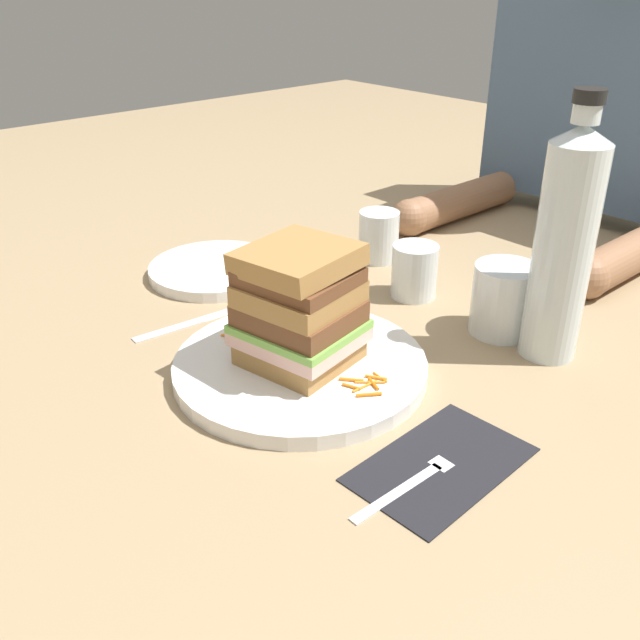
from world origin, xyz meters
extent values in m
plane|color=#9E8460|center=(0.00, 0.00, 0.00)|extent=(3.00, 3.00, 0.00)
cylinder|color=white|center=(-0.01, 0.01, 0.01)|extent=(0.29, 0.29, 0.02)
cube|color=#A87A42|center=(-0.01, 0.01, 0.03)|extent=(0.13, 0.13, 0.02)
cube|color=beige|center=(-0.01, 0.01, 0.05)|extent=(0.14, 0.13, 0.01)
cube|color=#7AB74C|center=(-0.01, 0.01, 0.06)|extent=(0.14, 0.13, 0.01)
cube|color=brown|center=(-0.01, 0.01, 0.08)|extent=(0.13, 0.12, 0.02)
cube|color=#A87A42|center=(-0.01, 0.01, 0.10)|extent=(0.13, 0.13, 0.02)
cube|color=brown|center=(-0.01, 0.01, 0.12)|extent=(0.13, 0.12, 0.02)
cube|color=#A87A42|center=(-0.01, 0.01, 0.14)|extent=(0.12, 0.12, 0.03)
cylinder|color=orange|center=(-0.10, 0.01, 0.02)|extent=(0.01, 0.02, 0.00)
cylinder|color=orange|center=(-0.10, -0.01, 0.02)|extent=(0.01, 0.03, 0.00)
cylinder|color=orange|center=(-0.09, -0.02, 0.02)|extent=(0.02, 0.02, 0.00)
cylinder|color=orange|center=(-0.10, 0.01, 0.02)|extent=(0.01, 0.02, 0.00)
cylinder|color=orange|center=(-0.10, -0.02, 0.02)|extent=(0.03, 0.01, 0.00)
cylinder|color=orange|center=(-0.08, 0.00, 0.02)|extent=(0.01, 0.02, 0.00)
cylinder|color=orange|center=(-0.09, -0.02, 0.02)|extent=(0.02, 0.01, 0.00)
cylinder|color=orange|center=(0.08, 0.02, 0.02)|extent=(0.00, 0.03, 0.00)
cylinder|color=orange|center=(0.09, 0.03, 0.02)|extent=(0.02, 0.01, 0.00)
cylinder|color=orange|center=(0.08, 0.03, 0.02)|extent=(0.02, 0.03, 0.00)
cylinder|color=orange|center=(0.07, 0.01, 0.02)|extent=(0.02, 0.01, 0.00)
cylinder|color=orange|center=(0.08, 0.05, 0.02)|extent=(0.02, 0.01, 0.00)
cylinder|color=orange|center=(0.08, 0.04, 0.02)|extent=(0.02, 0.02, 0.00)
cylinder|color=orange|center=(0.07, 0.02, 0.02)|extent=(0.02, 0.02, 0.00)
cylinder|color=orange|center=(0.10, 0.01, 0.02)|extent=(0.02, 0.02, 0.00)
cube|color=black|center=(0.21, 0.00, 0.00)|extent=(0.11, 0.18, 0.00)
cube|color=silver|center=(0.20, -0.06, 0.00)|extent=(0.01, 0.11, 0.00)
cube|color=silver|center=(0.21, 0.00, 0.00)|extent=(0.02, 0.02, 0.00)
cylinder|color=silver|center=(0.21, 0.03, 0.00)|extent=(0.00, 0.04, 0.00)
cylinder|color=silver|center=(0.21, 0.03, 0.00)|extent=(0.00, 0.04, 0.00)
cylinder|color=silver|center=(0.20, 0.03, 0.00)|extent=(0.00, 0.04, 0.00)
cylinder|color=silver|center=(0.20, 0.03, 0.00)|extent=(0.00, 0.04, 0.00)
cube|color=silver|center=(-0.19, -0.05, 0.00)|extent=(0.02, 0.10, 0.00)
cube|color=silver|center=(-0.18, 0.05, 0.00)|extent=(0.03, 0.11, 0.00)
cylinder|color=white|center=(0.09, 0.26, 0.04)|extent=(0.08, 0.08, 0.09)
cylinder|color=orange|center=(0.09, 0.26, 0.03)|extent=(0.07, 0.07, 0.05)
cylinder|color=silver|center=(0.15, 0.26, 0.12)|extent=(0.07, 0.07, 0.25)
cone|color=silver|center=(0.15, 0.26, 0.26)|extent=(0.07, 0.07, 0.02)
cylinder|color=silver|center=(0.15, 0.26, 0.28)|extent=(0.03, 0.03, 0.02)
cylinder|color=black|center=(0.15, 0.26, 0.30)|extent=(0.03, 0.03, 0.01)
cylinder|color=silver|center=(-0.06, 0.26, 0.04)|extent=(0.06, 0.06, 0.07)
cylinder|color=silver|center=(-0.18, 0.31, 0.04)|extent=(0.06, 0.06, 0.08)
cylinder|color=white|center=(-0.30, 0.09, 0.01)|extent=(0.20, 0.20, 0.02)
cylinder|color=#936647|center=(-0.22, 0.56, 0.03)|extent=(0.06, 0.26, 0.06)
cylinder|color=#936647|center=(0.10, 0.56, 0.03)|extent=(0.06, 0.26, 0.06)
sphere|color=#936647|center=(-0.22, 0.43, 0.03)|extent=(0.06, 0.06, 0.06)
sphere|color=#936647|center=(0.10, 0.43, 0.03)|extent=(0.06, 0.06, 0.06)
cube|color=slate|center=(-0.06, 0.74, 0.20)|extent=(0.43, 0.10, 0.34)
camera|label=1|loc=(0.51, -0.43, 0.42)|focal=39.25mm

